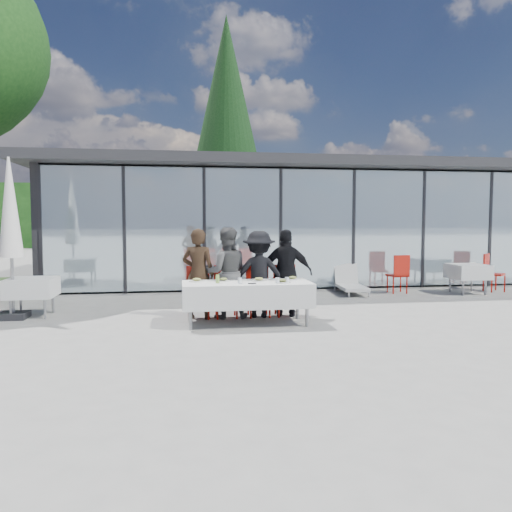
{
  "coord_description": "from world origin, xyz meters",
  "views": [
    {
      "loc": [
        -1.51,
        -8.49,
        1.82
      ],
      "look_at": [
        -0.04,
        1.2,
        1.14
      ],
      "focal_mm": 35.0,
      "sensor_mm": 36.0,
      "label": 1
    }
  ],
  "objects_px": {
    "diner_b": "(226,273)",
    "market_umbrella": "(10,217)",
    "lounger": "(350,283)",
    "diner_d": "(287,273)",
    "spare_table_left": "(32,288)",
    "plate_b": "(223,280)",
    "folded_eyeglasses": "(252,283)",
    "spare_table_right": "(468,272)",
    "dining_table": "(247,294)",
    "diner_chair_a": "(198,289)",
    "plate_d": "(293,278)",
    "diner_a": "(198,274)",
    "diner_chair_b": "(226,289)",
    "diner_chair_d": "(285,288)",
    "plate_c": "(259,280)",
    "spare_chair_a": "(491,271)",
    "plate_extra": "(283,281)",
    "juice_bottle": "(218,279)",
    "diner_chair_c": "(258,288)",
    "diner_c": "(259,274)",
    "conifer_tree": "(227,123)",
    "spare_chair_b": "(399,272)",
    "plate_a": "(197,280)"
  },
  "relations": [
    {
      "from": "diner_b",
      "to": "market_umbrella",
      "type": "xyz_separation_m",
      "value": [
        -3.95,
        0.51,
        1.05
      ]
    },
    {
      "from": "lounger",
      "to": "diner_b",
      "type": "bearing_deg",
      "value": -140.8
    },
    {
      "from": "diner_d",
      "to": "spare_table_left",
      "type": "distance_m",
      "value": 4.88
    },
    {
      "from": "diner_d",
      "to": "plate_b",
      "type": "bearing_deg",
      "value": 34.57
    },
    {
      "from": "folded_eyeglasses",
      "to": "diner_b",
      "type": "bearing_deg",
      "value": 111.9
    },
    {
      "from": "spare_table_right",
      "to": "dining_table",
      "type": "bearing_deg",
      "value": -154.4
    },
    {
      "from": "diner_chair_a",
      "to": "plate_b",
      "type": "height_order",
      "value": "diner_chair_a"
    },
    {
      "from": "plate_d",
      "to": "diner_a",
      "type": "bearing_deg",
      "value": 166.44
    },
    {
      "from": "diner_a",
      "to": "diner_chair_b",
      "type": "distance_m",
      "value": 0.62
    },
    {
      "from": "diner_chair_d",
      "to": "plate_c",
      "type": "bearing_deg",
      "value": -134.59
    },
    {
      "from": "spare_table_right",
      "to": "spare_chair_a",
      "type": "bearing_deg",
      "value": 20.56
    },
    {
      "from": "plate_extra",
      "to": "juice_bottle",
      "type": "relative_size",
      "value": 1.85
    },
    {
      "from": "diner_chair_b",
      "to": "diner_chair_c",
      "type": "relative_size",
      "value": 1.0
    },
    {
      "from": "market_umbrella",
      "to": "lounger",
      "type": "distance_m",
      "value": 7.85
    },
    {
      "from": "plate_b",
      "to": "folded_eyeglasses",
      "type": "height_order",
      "value": "plate_b"
    },
    {
      "from": "dining_table",
      "to": "spare_table_right",
      "type": "xyz_separation_m",
      "value": [
        5.99,
        2.87,
        0.02
      ]
    },
    {
      "from": "diner_b",
      "to": "plate_d",
      "type": "xyz_separation_m",
      "value": [
        1.18,
        -0.41,
        -0.08
      ]
    },
    {
      "from": "plate_extra",
      "to": "spare_table_right",
      "type": "xyz_separation_m",
      "value": [
        5.39,
        3.06,
        -0.22
      ]
    },
    {
      "from": "diner_c",
      "to": "spare_table_left",
      "type": "distance_m",
      "value": 4.35
    },
    {
      "from": "diner_a",
      "to": "diner_b",
      "type": "bearing_deg",
      "value": -161.99
    },
    {
      "from": "diner_c",
      "to": "spare_table_right",
      "type": "xyz_separation_m",
      "value": [
        5.68,
        2.23,
        -0.27
      ]
    },
    {
      "from": "diner_chair_b",
      "to": "diner_chair_d",
      "type": "bearing_deg",
      "value": 0.0
    },
    {
      "from": "diner_b",
      "to": "spare_table_left",
      "type": "relative_size",
      "value": 1.99
    },
    {
      "from": "spare_table_right",
      "to": "conifer_tree",
      "type": "height_order",
      "value": "conifer_tree"
    },
    {
      "from": "juice_bottle",
      "to": "spare_chair_b",
      "type": "height_order",
      "value": "spare_chair_b"
    },
    {
      "from": "plate_a",
      "to": "conifer_tree",
      "type": "distance_m",
      "value": 13.78
    },
    {
      "from": "diner_chair_c",
      "to": "juice_bottle",
      "type": "distance_m",
      "value": 1.21
    },
    {
      "from": "plate_c",
      "to": "diner_chair_d",
      "type": "bearing_deg",
      "value": 45.41
    },
    {
      "from": "diner_a",
      "to": "spare_table_right",
      "type": "distance_m",
      "value": 7.19
    },
    {
      "from": "plate_extra",
      "to": "spare_chair_b",
      "type": "height_order",
      "value": "spare_chair_b"
    },
    {
      "from": "juice_bottle",
      "to": "plate_d",
      "type": "bearing_deg",
      "value": 12.0
    },
    {
      "from": "diner_c",
      "to": "plate_b",
      "type": "bearing_deg",
      "value": 39.27
    },
    {
      "from": "dining_table",
      "to": "plate_extra",
      "type": "xyz_separation_m",
      "value": [
        0.6,
        -0.18,
        0.24
      ]
    },
    {
      "from": "plate_c",
      "to": "spare_chair_a",
      "type": "relative_size",
      "value": 0.29
    },
    {
      "from": "dining_table",
      "to": "lounger",
      "type": "relative_size",
      "value": 1.64
    },
    {
      "from": "dining_table",
      "to": "conifer_tree",
      "type": "relative_size",
      "value": 0.22
    },
    {
      "from": "diner_a",
      "to": "conifer_tree",
      "type": "relative_size",
      "value": 0.16
    },
    {
      "from": "plate_a",
      "to": "spare_chair_b",
      "type": "bearing_deg",
      "value": 29.73
    },
    {
      "from": "diner_chair_c",
      "to": "spare_table_left",
      "type": "bearing_deg",
      "value": 172.24
    },
    {
      "from": "juice_bottle",
      "to": "lounger",
      "type": "relative_size",
      "value": 0.11
    },
    {
      "from": "diner_a",
      "to": "diner_chair_b",
      "type": "bearing_deg",
      "value": -150.01
    },
    {
      "from": "plate_b",
      "to": "folded_eyeglasses",
      "type": "bearing_deg",
      "value": -43.36
    },
    {
      "from": "juice_bottle",
      "to": "lounger",
      "type": "distance_m",
      "value": 5.04
    },
    {
      "from": "diner_b",
      "to": "juice_bottle",
      "type": "bearing_deg",
      "value": 73.95
    },
    {
      "from": "plate_b",
      "to": "spare_chair_b",
      "type": "relative_size",
      "value": 0.29
    },
    {
      "from": "diner_chair_a",
      "to": "market_umbrella",
      "type": "height_order",
      "value": "market_umbrella"
    },
    {
      "from": "diner_d",
      "to": "conifer_tree",
      "type": "relative_size",
      "value": 0.16
    },
    {
      "from": "plate_a",
      "to": "plate_d",
      "type": "distance_m",
      "value": 1.75
    },
    {
      "from": "diner_a",
      "to": "spare_table_right",
      "type": "bearing_deg",
      "value": -143.86
    },
    {
      "from": "diner_a",
      "to": "spare_chair_a",
      "type": "height_order",
      "value": "diner_a"
    }
  ]
}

